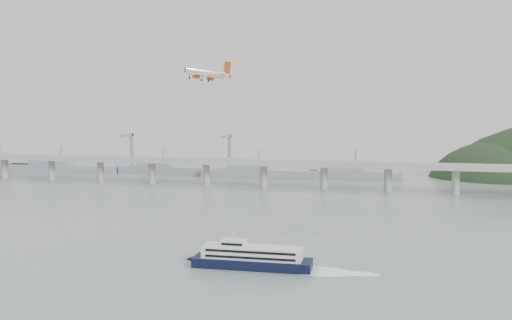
# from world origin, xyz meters

# --- Properties ---
(ground) EXTENTS (900.00, 900.00, 0.00)m
(ground) POSITION_xyz_m (0.00, 0.00, 0.00)
(ground) COLOR slate
(ground) RESTS_ON ground
(bridge) EXTENTS (800.00, 22.00, 23.90)m
(bridge) POSITION_xyz_m (-1.15, 200.00, 17.65)
(bridge) COLOR #989896
(bridge) RESTS_ON ground
(distant_fleet) EXTENTS (453.00, 60.90, 40.00)m
(distant_fleet) POSITION_xyz_m (-155.36, 265.08, 6.22)
(distant_fleet) COLOR gray
(distant_fleet) RESTS_ON ground
(ferry) EXTENTS (78.72, 15.09, 14.85)m
(ferry) POSITION_xyz_m (19.01, -26.64, 4.03)
(ferry) COLOR black
(ferry) RESTS_ON ground
(airliner) EXTENTS (38.77, 36.52, 11.52)m
(airliner) POSITION_xyz_m (-38.66, 83.40, 85.66)
(airliner) COLOR white
(airliner) RESTS_ON ground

